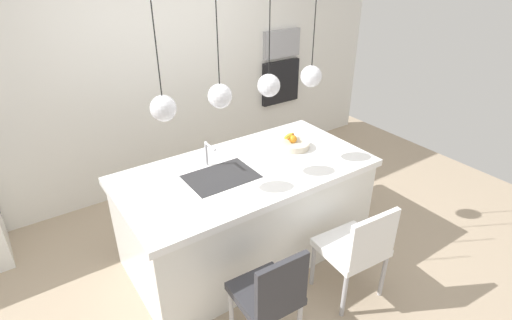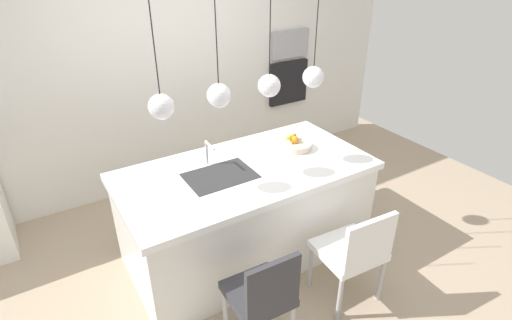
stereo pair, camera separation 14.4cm
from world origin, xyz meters
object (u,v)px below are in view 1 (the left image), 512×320
oven (280,82)px  chair_middle (357,247)px  microwave (281,43)px  chair_near (270,294)px  fruit_bowl (293,143)px

oven → chair_middle: oven is taller
oven → chair_middle: size_ratio=0.64×
microwave → oven: 0.50m
microwave → chair_middle: size_ratio=0.62×
chair_near → chair_middle: bearing=-0.1°
microwave → chair_near: microwave is taller
chair_near → chair_middle: chair_near is taller
microwave → chair_middle: bearing=-114.8°
chair_near → chair_middle: (0.83, -0.00, 0.01)m
fruit_bowl → chair_middle: fruit_bowl is taller
chair_middle → microwave: bearing=65.2°
fruit_bowl → chair_middle: bearing=-99.7°
fruit_bowl → oven: (0.99, 1.49, 0.03)m
fruit_bowl → oven: size_ratio=0.52×
fruit_bowl → microwave: microwave is taller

